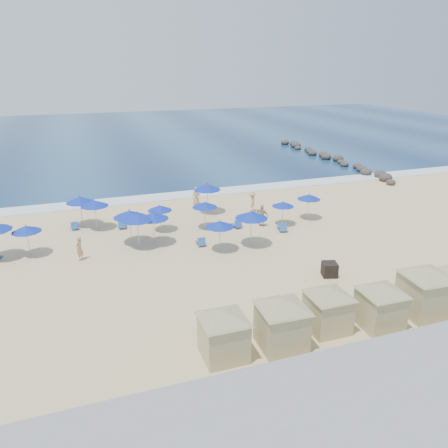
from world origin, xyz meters
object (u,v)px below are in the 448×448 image
(umbrella_1, at_px, (26,229))
(umbrella_11, at_px, (283,204))
(cabana_1, at_px, (282,316))
(umbrella_6, at_px, (153,216))
(umbrella_5, at_px, (137,216))
(umbrella_4, at_px, (94,203))
(cabana_3, at_px, (381,300))
(beachgoer_1, at_px, (262,216))
(umbrella_9, at_px, (207,187))
(umbrella_10, at_px, (309,197))
(trash_bin, at_px, (330,269))
(umbrella_12, at_px, (220,224))
(cabana_2, at_px, (328,303))
(umbrella_2, at_px, (80,200))
(umbrella_13, at_px, (160,208))
(rock_jetty, at_px, (330,158))
(umbrella_3, at_px, (130,214))
(beachgoer_0, at_px, (79,248))
(umbrella_8, at_px, (251,215))
(beachgoer_2, at_px, (252,202))
(umbrella_7, at_px, (205,205))
(cabana_0, at_px, (223,327))
(cabana_4, at_px, (427,284))
(beachgoer_3, at_px, (196,196))

(umbrella_1, xyz_separation_m, umbrella_11, (18.86, -0.30, -0.17))
(cabana_1, distance_m, umbrella_6, 14.25)
(umbrella_5, bearing_deg, umbrella_4, 118.46)
(cabana_3, distance_m, beachgoer_1, 14.86)
(umbrella_5, height_order, umbrella_9, umbrella_9)
(umbrella_10, bearing_deg, trash_bin, -112.27)
(umbrella_12, bearing_deg, cabana_2, -80.08)
(umbrella_1, height_order, umbrella_2, umbrella_2)
(cabana_2, distance_m, beachgoer_1, 14.54)
(cabana_3, bearing_deg, umbrella_9, 98.33)
(cabana_2, bearing_deg, umbrella_2, 119.25)
(umbrella_10, relative_size, umbrella_13, 1.02)
(rock_jetty, distance_m, umbrella_6, 34.60)
(trash_bin, distance_m, umbrella_6, 12.63)
(umbrella_3, bearing_deg, beachgoer_0, -156.05)
(umbrella_8, distance_m, umbrella_9, 8.02)
(beachgoer_2, bearing_deg, rock_jetty, 158.22)
(umbrella_7, bearing_deg, cabana_0, -104.07)
(umbrella_6, height_order, umbrella_7, umbrella_6)
(umbrella_5, relative_size, beachgoer_0, 1.59)
(umbrella_1, bearing_deg, umbrella_2, 53.11)
(umbrella_11, bearing_deg, beachgoer_2, 104.97)
(cabana_4, bearing_deg, umbrella_8, 113.98)
(cabana_0, distance_m, umbrella_5, 13.68)
(umbrella_12, bearing_deg, umbrella_4, 137.21)
(cabana_2, xyz_separation_m, umbrella_5, (-7.11, 13.24, 0.86))
(umbrella_3, distance_m, umbrella_8, 8.61)
(rock_jetty, height_order, cabana_1, cabana_1)
(cabana_3, relative_size, beachgoer_3, 2.49)
(cabana_2, xyz_separation_m, umbrella_7, (-1.57, 15.27, 0.51))
(cabana_2, xyz_separation_m, umbrella_3, (-7.51, 14.02, 0.84))
(cabana_0, height_order, umbrella_5, umbrella_5)
(umbrella_4, height_order, beachgoer_0, umbrella_4)
(umbrella_10, height_order, beachgoer_2, umbrella_10)
(cabana_3, distance_m, beachgoer_3, 22.32)
(umbrella_7, distance_m, umbrella_10, 8.81)
(rock_jetty, relative_size, umbrella_1, 11.92)
(beachgoer_3, bearing_deg, rock_jetty, 34.98)
(umbrella_1, bearing_deg, cabana_4, -36.46)
(cabana_0, distance_m, umbrella_11, 17.45)
(cabana_0, distance_m, beachgoer_0, 13.93)
(cabana_1, bearing_deg, beachgoer_3, 84.30)
(umbrella_6, height_order, beachgoer_2, umbrella_6)
(umbrella_7, relative_size, beachgoer_0, 1.35)
(umbrella_4, xyz_separation_m, umbrella_10, (16.89, -3.36, -0.20))
(umbrella_7, bearing_deg, umbrella_12, -93.90)
(cabana_0, xyz_separation_m, umbrella_9, (5.22, 19.19, 0.85))
(umbrella_7, xyz_separation_m, umbrella_11, (6.11, -1.29, -0.21))
(umbrella_12, bearing_deg, umbrella_9, 78.67)
(umbrella_13, relative_size, beachgoer_1, 1.21)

